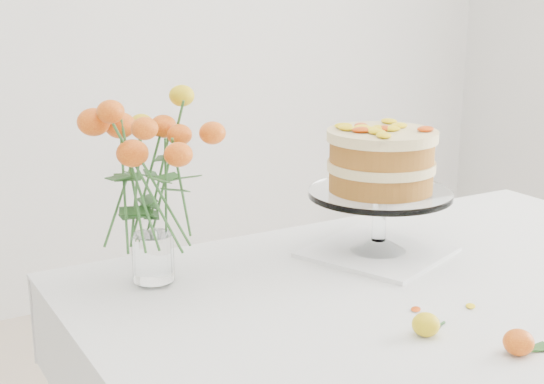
{
  "coord_description": "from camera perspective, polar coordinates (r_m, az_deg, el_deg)",
  "views": [
    {
      "loc": [
        -1.01,
        -1.1,
        1.34
      ],
      "look_at": [
        -0.24,
        0.23,
        0.93
      ],
      "focal_mm": 50.0,
      "sensor_mm": 36.0,
      "label": 1
    }
  ],
  "objects": [
    {
      "name": "stray_petal_b",
      "position": [
        1.5,
        14.72,
        -8.31
      ],
      "size": [
        0.03,
        0.02,
        0.0
      ],
      "primitive_type": "ellipsoid",
      "color": "yellow",
      "rests_on": "table"
    },
    {
      "name": "stray_petal_a",
      "position": [
        1.46,
        10.78,
        -8.68
      ],
      "size": [
        0.03,
        0.02,
        0.0
      ],
      "primitive_type": "ellipsoid",
      "color": "yellow",
      "rests_on": "table"
    },
    {
      "name": "rose_vase",
      "position": [
        1.51,
        -9.23,
        1.99
      ],
      "size": [
        0.33,
        0.33,
        0.42
      ],
      "rotation": [
        0.0,
        0.0,
        -0.24
      ],
      "color": "white",
      "rests_on": "table"
    },
    {
      "name": "loose_rose_far",
      "position": [
        1.33,
        18.09,
        -10.71
      ],
      "size": [
        0.09,
        0.05,
        0.04
      ],
      "rotation": [
        0.0,
        0.0,
        -0.36
      ],
      "color": "#C13709",
      "rests_on": "table"
    },
    {
      "name": "table",
      "position": [
        1.64,
        11.58,
        -9.28
      ],
      "size": [
        1.43,
        0.93,
        0.76
      ],
      "color": "tan",
      "rests_on": "ground"
    },
    {
      "name": "loose_rose_near",
      "position": [
        1.36,
        11.52,
        -9.75
      ],
      "size": [
        0.09,
        0.05,
        0.04
      ],
      "rotation": [
        0.0,
        0.0,
        0.29
      ],
      "color": "yellow",
      "rests_on": "table"
    },
    {
      "name": "napkin",
      "position": [
        1.75,
        7.98,
        -4.47
      ],
      "size": [
        0.37,
        0.37,
        0.01
      ],
      "primitive_type": "cube",
      "rotation": [
        0.0,
        0.0,
        0.38
      ],
      "color": "silver",
      "rests_on": "table"
    },
    {
      "name": "cake_stand",
      "position": [
        1.69,
        8.21,
        1.86
      ],
      "size": [
        0.32,
        0.32,
        0.29
      ],
      "rotation": [
        0.0,
        0.0,
        0.22
      ],
      "color": "white",
      "rests_on": "napkin"
    }
  ]
}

